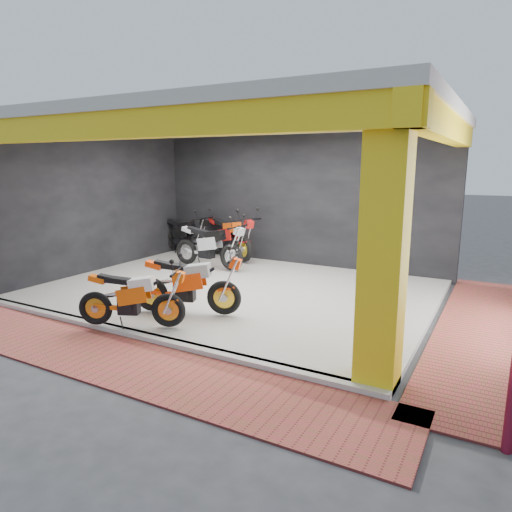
# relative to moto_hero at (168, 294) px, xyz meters

# --- Properties ---
(ground) EXTENTS (80.00, 80.00, 0.00)m
(ground) POSITION_rel_moto_hero_xyz_m (-0.31, 0.62, -0.68)
(ground) COLOR #2D2D30
(ground) RESTS_ON ground
(showroom_floor) EXTENTS (8.00, 6.00, 0.10)m
(showroom_floor) POSITION_rel_moto_hero_xyz_m (-0.31, 2.62, -0.63)
(showroom_floor) COLOR white
(showroom_floor) RESTS_ON ground
(showroom_ceiling) EXTENTS (8.40, 6.40, 0.20)m
(showroom_ceiling) POSITION_rel_moto_hero_xyz_m (-0.31, 2.62, 2.92)
(showroom_ceiling) COLOR beige
(showroom_ceiling) RESTS_ON corner_column
(back_wall) EXTENTS (8.20, 0.20, 3.50)m
(back_wall) POSITION_rel_moto_hero_xyz_m (-0.31, 5.72, 1.07)
(back_wall) COLOR black
(back_wall) RESTS_ON ground
(left_wall) EXTENTS (0.20, 6.20, 3.50)m
(left_wall) POSITION_rel_moto_hero_xyz_m (-4.41, 2.62, 1.07)
(left_wall) COLOR black
(left_wall) RESTS_ON ground
(corner_column) EXTENTS (0.50, 0.50, 3.50)m
(corner_column) POSITION_rel_moto_hero_xyz_m (3.44, -0.13, 1.07)
(corner_column) COLOR yellow
(corner_column) RESTS_ON ground
(header_beam_front) EXTENTS (8.40, 0.30, 0.40)m
(header_beam_front) POSITION_rel_moto_hero_xyz_m (-0.31, -0.38, 2.62)
(header_beam_front) COLOR yellow
(header_beam_front) RESTS_ON corner_column
(header_beam_right) EXTENTS (0.30, 6.40, 0.40)m
(header_beam_right) POSITION_rel_moto_hero_xyz_m (3.69, 2.62, 2.62)
(header_beam_right) COLOR yellow
(header_beam_right) RESTS_ON corner_column
(floor_kerb) EXTENTS (8.00, 0.20, 0.10)m
(floor_kerb) POSITION_rel_moto_hero_xyz_m (-0.31, -0.40, -0.63)
(floor_kerb) COLOR white
(floor_kerb) RESTS_ON ground
(paver_front) EXTENTS (9.00, 1.40, 0.03)m
(paver_front) POSITION_rel_moto_hero_xyz_m (-0.31, -1.18, -0.66)
(paver_front) COLOR #973331
(paver_front) RESTS_ON ground
(paver_right) EXTENTS (1.40, 7.00, 0.03)m
(paver_right) POSITION_rel_moto_hero_xyz_m (4.49, 2.62, -0.66)
(paver_right) COLOR #973331
(paver_right) RESTS_ON ground
(moto_hero) EXTENTS (2.01, 1.41, 1.16)m
(moto_hero) POSITION_rel_moto_hero_xyz_m (0.00, 0.00, 0.00)
(moto_hero) COLOR #F85C0A
(moto_hero) RESTS_ON showroom_floor
(moto_row_a) EXTENTS (2.20, 1.42, 1.26)m
(moto_row_a) POSITION_rel_moto_hero_xyz_m (0.45, 0.96, 0.05)
(moto_row_a) COLOR #FF430A
(moto_row_a) RESTS_ON showroom_floor
(moto_row_b) EXTENTS (2.27, 0.92, 1.36)m
(moto_row_b) POSITION_rel_moto_hero_xyz_m (-1.24, 3.91, 0.10)
(moto_row_b) COLOR #B2B5BA
(moto_row_b) RESTS_ON showroom_floor
(moto_row_c) EXTENTS (2.52, 1.73, 1.44)m
(moto_row_c) POSITION_rel_moto_hero_xyz_m (-1.50, 4.94, 0.14)
(moto_row_c) COLOR red
(moto_row_c) RESTS_ON showroom_floor
(moto_row_d) EXTENTS (2.28, 1.08, 1.34)m
(moto_row_d) POSITION_rel_moto_hero_xyz_m (-3.11, 5.12, 0.09)
(moto_row_d) COLOR black
(moto_row_d) RESTS_ON showroom_floor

